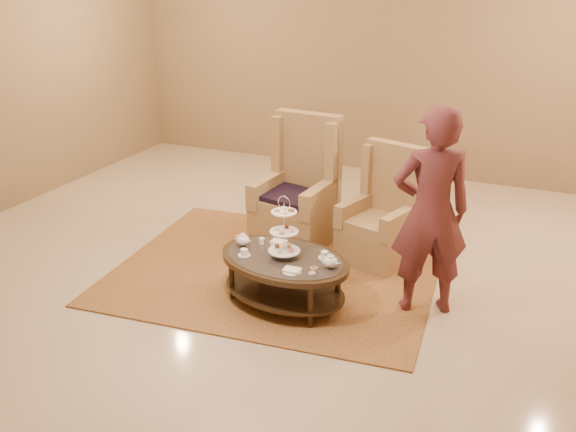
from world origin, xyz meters
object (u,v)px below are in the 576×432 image
at_px(tea_table, 284,266).
at_px(armchair_right, 383,222).
at_px(person, 431,212).
at_px(armchair_left, 299,201).

xyz_separation_m(tea_table, armchair_right, (0.55, 1.27, 0.03)).
bearing_deg(person, armchair_left, -56.25).
height_order(tea_table, person, person).
height_order(tea_table, armchair_left, armchair_left).
distance_m(tea_table, armchair_right, 1.39).
distance_m(armchair_left, armchair_right, 0.97).
xyz_separation_m(tea_table, armchair_left, (-0.42, 1.34, 0.10)).
height_order(armchair_left, person, person).
bearing_deg(armchair_left, person, -25.53).
distance_m(tea_table, armchair_left, 1.41).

